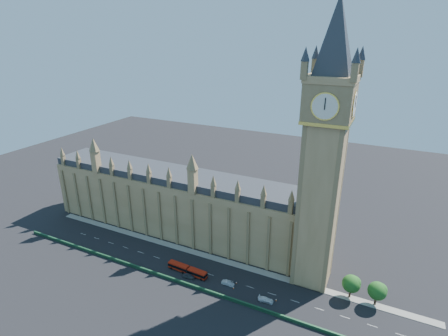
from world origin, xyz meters
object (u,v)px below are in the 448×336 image
at_px(red_bus, 187,270).
at_px(car_white, 266,300).
at_px(car_silver, 228,283).
at_px(car_grey, 189,276).

distance_m(red_bus, car_white, 31.23).
bearing_deg(car_silver, car_grey, 100.00).
relative_size(red_bus, car_silver, 3.57).
bearing_deg(red_bus, car_silver, 5.17).
bearing_deg(car_white, car_grey, 88.34).
bearing_deg(red_bus, car_grey, -43.90).
relative_size(red_bus, car_grey, 3.51).
xyz_separation_m(car_grey, car_silver, (14.42, 2.64, -0.04)).
distance_m(red_bus, car_silver, 16.36).
xyz_separation_m(red_bus, car_grey, (1.91, -2.04, -0.66)).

